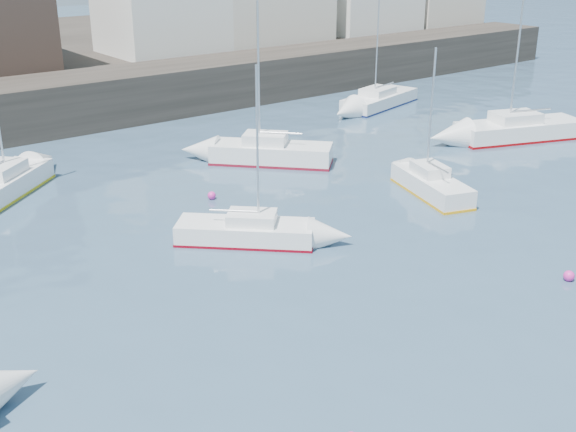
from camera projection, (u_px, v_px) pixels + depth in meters
quay_wall at (54, 104)px, 43.14m from camera, size 90.00×5.00×3.00m
sailboat_b at (246, 231)px, 27.60m from camera, size 4.99×4.86×6.79m
sailboat_c at (431, 184)px, 32.59m from camera, size 3.05×5.20×6.52m
sailboat_d at (519, 129)px, 41.32m from camera, size 7.81×4.77×9.50m
sailboat_f at (271, 152)px, 37.02m from camera, size 5.70×5.89×8.07m
sailboat_g at (379, 100)px, 49.06m from camera, size 7.12×3.84×8.59m
sailboat_h at (0, 186)px, 32.29m from camera, size 6.06×5.72×8.14m
buoy_mid at (568, 280)px, 24.68m from camera, size 0.38×0.38×0.38m
buoy_far at (212, 199)px, 32.20m from camera, size 0.37×0.37×0.37m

